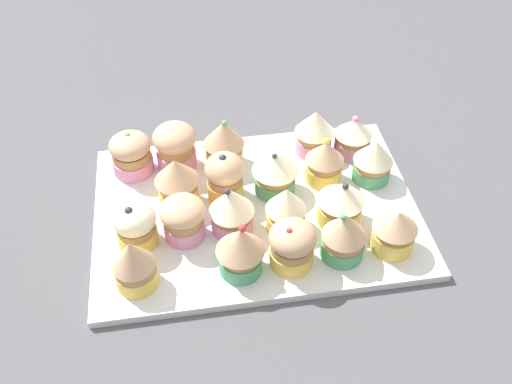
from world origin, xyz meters
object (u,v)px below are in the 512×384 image
object	(u,v)px
cupcake_15	(395,230)
cupcake_2	(224,142)
cupcake_17	(292,244)
cupcake_10	(341,202)
cupcake_16	(344,235)
cupcake_4	(131,153)
cupcake_3	(175,146)
cupcake_19	(134,264)
cupcake_12	(232,209)
cupcake_5	(373,160)
cupcake_13	(183,218)
cupcake_14	(135,225)
cupcake_6	(325,161)
cupcake_8	(225,176)
cupcake_9	(177,180)
baking_tray	(256,210)
cupcake_0	(353,136)
cupcake_11	(286,208)
cupcake_1	(315,131)
cupcake_18	(240,249)
cupcake_7	(275,171)

from	to	relation	value
cupcake_15	cupcake_2	bearing A→B (deg)	-45.43
cupcake_17	cupcake_15	bearing A→B (deg)	-178.09
cupcake_10	cupcake_16	xyz separation A→B (cm)	(1.19, 6.02, 0.28)
cupcake_4	cupcake_10	xyz separation A→B (cm)	(-28.19, 14.94, 0.14)
cupcake_3	cupcake_16	world-z (taller)	cupcake_16
cupcake_19	cupcake_12	bearing A→B (deg)	-150.34
cupcake_5	cupcake_19	size ratio (longest dim) A/B	0.93
cupcake_13	cupcake_16	size ratio (longest dim) A/B	0.84
cupcake_12	cupcake_14	world-z (taller)	cupcake_12
cupcake_6	cupcake_8	bearing A→B (deg)	4.24
cupcake_3	cupcake_16	size ratio (longest dim) A/B	0.98
cupcake_4	cupcake_9	size ratio (longest dim) A/B	0.89
cupcake_16	cupcake_19	distance (cm)	26.66
cupcake_9	cupcake_16	xyz separation A→B (cm)	(-20.58, 13.18, -0.34)
baking_tray	cupcake_14	xyz separation A→B (cm)	(16.67, 3.90, 3.90)
cupcake_2	cupcake_17	distance (cm)	21.67
cupcake_4	cupcake_0	bearing A→B (deg)	178.33
cupcake_0	cupcake_4	size ratio (longest dim) A/B	0.98
cupcake_4	cupcake_6	bearing A→B (deg)	167.10
cupcake_14	cupcake_17	bearing A→B (deg)	161.36
cupcake_16	cupcake_0	bearing A→B (deg)	-109.20
cupcake_11	cupcake_16	xyz separation A→B (cm)	(-6.39, 6.06, 0.15)
cupcake_1	cupcake_16	size ratio (longest dim) A/B	0.99
cupcake_4	cupcake_11	xyz separation A→B (cm)	(-20.61, 14.90, 0.27)
cupcake_11	cupcake_13	xyz separation A→B (cm)	(13.81, -0.49, -0.23)
cupcake_3	cupcake_15	xyz separation A→B (cm)	(-27.24, 20.80, -0.58)
cupcake_0	cupcake_8	distance (cm)	21.76
cupcake_12	cupcake_17	distance (cm)	9.84
cupcake_5	cupcake_11	distance (cm)	16.42
cupcake_3	cupcake_10	world-z (taller)	cupcake_3
cupcake_13	cupcake_15	xyz separation A→B (cm)	(-27.08, 6.34, -0.03)
cupcake_8	cupcake_13	xyz separation A→B (cm)	(6.40, 6.90, -0.40)
cupcake_17	cupcake_19	size ratio (longest dim) A/B	0.92
cupcake_9	cupcake_14	xyz separation A→B (cm)	(5.91, 6.81, -0.79)
cupcake_4	cupcake_14	world-z (taller)	same
cupcake_4	cupcake_11	bearing A→B (deg)	144.13
cupcake_9	cupcake_17	distance (cm)	19.24
cupcake_5	cupcake_14	xyz separation A→B (cm)	(34.64, 7.31, -0.32)
cupcake_11	cupcake_14	bearing A→B (deg)	-0.92
cupcake_0	cupcake_13	bearing A→B (deg)	26.31
cupcake_2	cupcake_6	bearing A→B (deg)	157.21
cupcake_0	cupcake_12	bearing A→B (deg)	32.54
baking_tray	cupcake_13	xyz separation A→B (cm)	(10.39, 3.73, 3.98)
cupcake_15	baking_tray	bearing A→B (deg)	-31.12
cupcake_3	cupcake_14	world-z (taller)	cupcake_3
cupcake_8	cupcake_18	bearing A→B (deg)	91.29
cupcake_8	cupcake_9	xyz separation A→B (cm)	(6.78, 0.26, 0.31)
cupcake_9	cupcake_15	bearing A→B (deg)	154.69
cupcake_0	cupcake_2	xyz separation A→B (cm)	(20.05, -0.51, 0.80)
cupcake_7	cupcake_12	size ratio (longest dim) A/B	0.97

